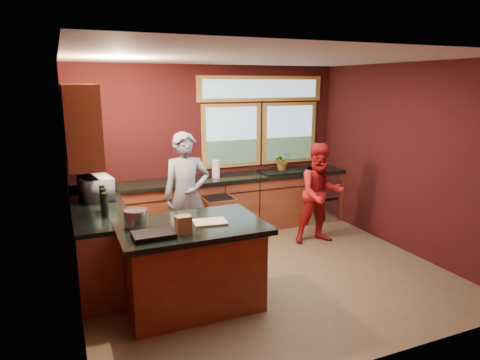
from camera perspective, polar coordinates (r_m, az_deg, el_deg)
floor at (r=5.71m, az=3.23°, el=-12.21°), size 4.50×4.50×0.00m
room_shell at (r=5.28m, az=-3.95°, el=6.10°), size 4.52×4.02×2.71m
back_counter at (r=7.08m, az=-1.34°, el=-3.16°), size 4.50×0.64×0.93m
left_counter at (r=5.83m, az=-18.27°, el=-7.37°), size 0.64×2.30×0.93m
island at (r=4.78m, az=-6.44°, el=-11.14°), size 1.55×1.05×0.95m
person_grey at (r=5.97m, az=-7.15°, el=-2.12°), size 0.70×0.51×1.77m
person_red at (r=6.61m, az=10.68°, el=-1.80°), size 0.83×0.69×1.54m
microwave at (r=5.87m, az=-18.60°, el=-0.97°), size 0.46×0.60×0.30m
potted_plant at (r=7.40m, az=5.69°, el=2.45°), size 0.29×0.25×0.32m
paper_towel at (r=6.86m, az=-3.24°, el=1.50°), size 0.12×0.12×0.28m
cutting_board at (r=4.62m, az=-4.02°, el=-5.61°), size 0.38×0.29×0.02m
stock_pot at (r=4.61m, az=-13.74°, el=-4.95°), size 0.24×0.24×0.18m
paper_bag at (r=4.31m, az=-7.58°, el=-5.92°), size 0.16×0.13×0.18m
black_tray at (r=4.27m, az=-11.46°, el=-7.18°), size 0.40×0.29×0.05m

